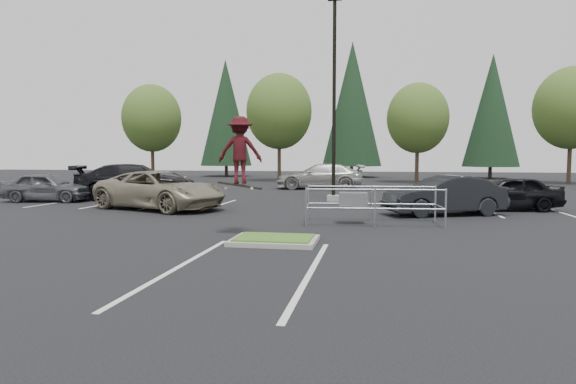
% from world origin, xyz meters
% --- Properties ---
extents(ground, '(120.00, 120.00, 0.00)m').
position_xyz_m(ground, '(0.00, 0.00, 0.00)').
color(ground, black).
rests_on(ground, ground).
extents(grass_median, '(2.20, 1.60, 0.16)m').
position_xyz_m(grass_median, '(0.00, 0.00, 0.08)').
color(grass_median, gray).
rests_on(grass_median, ground).
extents(stall_lines, '(22.62, 17.60, 0.01)m').
position_xyz_m(stall_lines, '(-1.35, 6.02, 0.00)').
color(stall_lines, silver).
rests_on(stall_lines, ground).
extents(light_pole, '(0.70, 0.60, 10.12)m').
position_xyz_m(light_pole, '(0.50, 12.00, 4.56)').
color(light_pole, gray).
rests_on(light_pole, ground).
extents(decid_a, '(5.44, 5.44, 8.91)m').
position_xyz_m(decid_a, '(-18.01, 30.03, 5.58)').
color(decid_a, '#38281C').
rests_on(decid_a, ground).
extents(decid_b, '(5.89, 5.89, 9.64)m').
position_xyz_m(decid_b, '(-6.01, 30.53, 6.04)').
color(decid_b, '#38281C').
rests_on(decid_b, ground).
extents(decid_c, '(5.12, 5.12, 8.38)m').
position_xyz_m(decid_c, '(5.99, 29.83, 5.25)').
color(decid_c, '#38281C').
rests_on(decid_c, ground).
extents(decid_d, '(5.76, 5.76, 9.43)m').
position_xyz_m(decid_d, '(17.99, 30.33, 5.91)').
color(decid_d, '#38281C').
rests_on(decid_d, ground).
extents(conif_a, '(5.72, 5.72, 13.00)m').
position_xyz_m(conif_a, '(-14.00, 40.00, 7.10)').
color(conif_a, '#38281C').
rests_on(conif_a, ground).
extents(conif_b, '(6.38, 6.38, 14.50)m').
position_xyz_m(conif_b, '(0.00, 40.50, 7.85)').
color(conif_b, '#38281C').
rests_on(conif_b, ground).
extents(conif_c, '(5.50, 5.50, 12.50)m').
position_xyz_m(conif_c, '(14.00, 39.50, 6.85)').
color(conif_c, '#38281C').
rests_on(conif_c, ground).
extents(cart_corral, '(4.54, 1.97, 1.25)m').
position_xyz_m(cart_corral, '(2.00, 3.96, 0.79)').
color(cart_corral, gray).
rests_on(cart_corral, ground).
extents(skateboarder, '(1.32, 0.90, 2.06)m').
position_xyz_m(skateboarder, '(-1.20, 1.00, 2.41)').
color(skateboarder, black).
rests_on(skateboarder, ground).
extents(car_l_tan, '(6.47, 4.62, 1.64)m').
position_xyz_m(car_l_tan, '(-6.50, 7.00, 0.82)').
color(car_l_tan, gray).
rests_on(car_l_tan, ground).
extents(car_l_black, '(6.86, 4.65, 1.84)m').
position_xyz_m(car_l_black, '(-10.00, 11.50, 0.92)').
color(car_l_black, black).
rests_on(car_l_black, ground).
extents(car_l_grey, '(4.42, 2.21, 1.44)m').
position_xyz_m(car_l_grey, '(-13.50, 9.19, 0.72)').
color(car_l_grey, '#4E5056').
rests_on(car_l_grey, ground).
extents(car_r_charc, '(4.85, 3.19, 1.51)m').
position_xyz_m(car_r_charc, '(5.16, 7.00, 0.76)').
color(car_r_charc, black).
rests_on(car_r_charc, ground).
extents(car_r_black, '(4.45, 2.29, 1.45)m').
position_xyz_m(car_r_black, '(8.00, 9.15, 0.72)').
color(car_r_black, black).
rests_on(car_r_black, ground).
extents(car_far_silver, '(6.24, 3.16, 1.74)m').
position_xyz_m(car_far_silver, '(-1.15, 20.83, 0.87)').
color(car_far_silver, '#A7A7A2').
rests_on(car_far_silver, ground).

